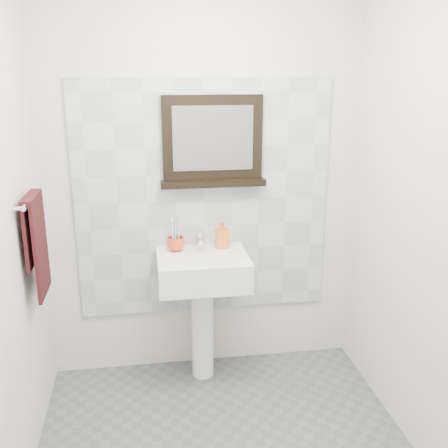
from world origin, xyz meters
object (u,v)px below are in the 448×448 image
at_px(soap_dispenser, 222,234).
at_px(hand_towel, 36,238).
at_px(pedestal_sink, 203,283).
at_px(framed_mirror, 212,143).
at_px(toothbrush_cup, 176,244).

height_order(soap_dispenser, hand_towel, hand_towel).
relative_size(pedestal_sink, hand_towel, 1.75).
relative_size(pedestal_sink, framed_mirror, 1.48).
xyz_separation_m(framed_mirror, hand_towel, (-1.00, -0.44, -0.41)).
xyz_separation_m(toothbrush_cup, hand_towel, (-0.75, -0.36, 0.20)).
bearing_deg(hand_towel, pedestal_sink, 15.90).
distance_m(pedestal_sink, framed_mirror, 0.86).
xyz_separation_m(soap_dispenser, framed_mirror, (-0.05, 0.06, 0.56)).
distance_m(soap_dispenser, hand_towel, 1.12).
distance_m(framed_mirror, hand_towel, 1.16).
height_order(pedestal_sink, framed_mirror, framed_mirror).
xyz_separation_m(pedestal_sink, framed_mirror, (0.09, 0.19, 0.84)).
bearing_deg(toothbrush_cup, soap_dispenser, 4.12).
bearing_deg(framed_mirror, hand_towel, -155.98).
height_order(soap_dispenser, framed_mirror, framed_mirror).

